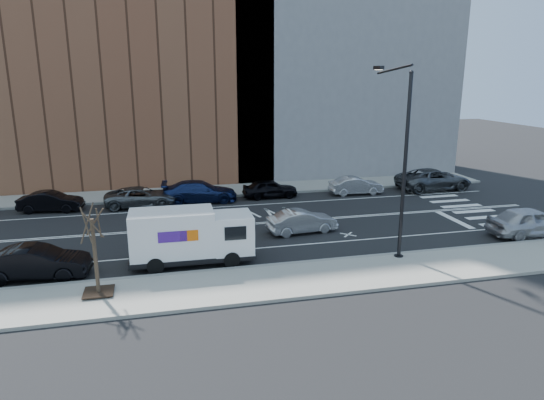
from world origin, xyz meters
name	(u,v)px	position (x,y,z in m)	size (l,w,h in m)	color
ground	(235,225)	(0.00, 0.00, 0.00)	(120.00, 120.00, 0.00)	black
sidewalk_near	(267,283)	(0.00, -8.80, 0.07)	(44.00, 3.60, 0.15)	gray
sidewalk_far	(217,191)	(0.00, 8.80, 0.07)	(44.00, 3.60, 0.15)	gray
curb_near	(259,267)	(0.00, -7.00, 0.08)	(44.00, 0.25, 0.17)	gray
curb_far	(220,196)	(0.00, 7.00, 0.08)	(44.00, 0.25, 0.17)	gray
crosswalk	(467,209)	(16.00, 0.00, 0.00)	(3.00, 14.00, 0.01)	white
road_markings	(235,225)	(0.00, 0.00, 0.00)	(40.00, 8.60, 0.01)	white
bldg_brick	(105,47)	(-8.00, 15.60, 11.00)	(26.00, 10.00, 22.00)	brown
bldg_concrete	(337,27)	(12.00, 15.60, 13.00)	(20.00, 10.00, 26.00)	slate
streetlight	(400,156)	(7.00, -6.91, 5.08)	(0.44, 4.02, 9.34)	black
street_tree	(96,264)	(-7.00, -8.40, 1.45)	(1.20, 1.20, 3.75)	black
fedex_van	(191,236)	(-3.01, -5.60, 1.41)	(5.92, 2.19, 2.69)	black
far_parked_b	(51,202)	(-11.43, 5.84, 0.67)	(1.42, 4.07, 1.34)	black
far_parked_c	(141,197)	(-5.60, 5.72, 0.68)	(2.25, 4.89, 1.36)	#53575B
far_parked_d	(200,191)	(-1.57, 6.05, 0.76)	(2.14, 5.26, 1.53)	#16214D
far_parked_e	(270,188)	(3.61, 6.09, 0.69)	(1.62, 4.04, 1.38)	black
far_parked_f	(356,186)	(10.21, 5.63, 0.66)	(1.40, 4.03, 1.33)	#B5B5BA
far_parked_g	(434,179)	(16.80, 5.65, 0.83)	(2.74, 5.95, 1.65)	#45484C
driving_sedan	(302,221)	(3.54, -2.28, 0.66)	(1.40, 4.02, 1.32)	#ADADB2
near_parked_rear_a	(37,263)	(-9.85, -5.79, 0.75)	(1.58, 4.53, 1.49)	black
near_parked_front	(531,222)	(15.91, -5.84, 0.83)	(1.96, 4.87, 1.66)	#B5B5BB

